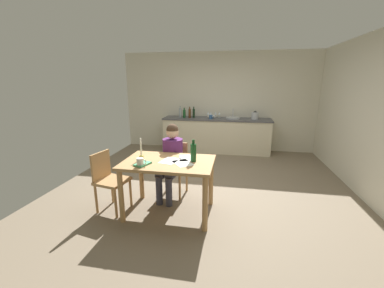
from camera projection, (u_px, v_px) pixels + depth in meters
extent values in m
cube|color=#7A6B56|center=(205.00, 186.00, 4.40)|extent=(5.20, 5.20, 0.04)
cube|color=beige|center=(218.00, 102.00, 6.54)|extent=(5.20, 0.12, 2.60)
cube|color=beige|center=(378.00, 118.00, 3.62)|extent=(0.12, 5.20, 2.60)
cube|color=beige|center=(216.00, 136.00, 6.42)|extent=(2.77, 0.60, 0.86)
cube|color=#4C4C51|center=(217.00, 119.00, 6.31)|extent=(2.81, 0.64, 0.04)
cube|color=tan|center=(168.00, 162.00, 3.29)|extent=(1.23, 0.81, 0.04)
cylinder|color=tan|center=(121.00, 196.00, 3.15)|extent=(0.07, 0.07, 0.74)
cylinder|color=tan|center=(205.00, 204.00, 2.96)|extent=(0.07, 0.07, 0.74)
cylinder|color=tan|center=(141.00, 177.00, 3.81)|extent=(0.07, 0.07, 0.74)
cylinder|color=tan|center=(211.00, 182.00, 3.62)|extent=(0.07, 0.07, 0.74)
cube|color=tan|center=(173.00, 169.00, 3.94)|extent=(0.45, 0.45, 0.04)
cube|color=tan|center=(177.00, 154.00, 4.06)|extent=(0.36, 0.08, 0.40)
cylinder|color=tan|center=(160.00, 184.00, 3.89)|extent=(0.04, 0.04, 0.43)
cylinder|color=tan|center=(180.00, 187.00, 3.79)|extent=(0.04, 0.04, 0.43)
cylinder|color=tan|center=(168.00, 177.00, 4.21)|extent=(0.04, 0.04, 0.43)
cylinder|color=tan|center=(187.00, 179.00, 4.11)|extent=(0.04, 0.04, 0.43)
cylinder|color=#592666|center=(173.00, 154.00, 3.86)|extent=(0.36, 0.36, 0.50)
sphere|color=#D8AD8C|center=(172.00, 132.00, 3.77)|extent=(0.20, 0.20, 0.20)
sphere|color=#473323|center=(172.00, 130.00, 3.76)|extent=(0.19, 0.19, 0.19)
cylinder|color=#383847|center=(164.00, 172.00, 3.77)|extent=(0.18, 0.39, 0.13)
cylinder|color=#383847|center=(159.00, 191.00, 3.65)|extent=(0.10, 0.10, 0.45)
cylinder|color=#383847|center=(173.00, 174.00, 3.72)|extent=(0.18, 0.39, 0.13)
cylinder|color=#383847|center=(169.00, 192.00, 3.60)|extent=(0.10, 0.10, 0.45)
cube|color=tan|center=(113.00, 181.00, 3.43)|extent=(0.47, 0.47, 0.04)
cube|color=tan|center=(101.00, 166.00, 3.45)|extent=(0.10, 0.36, 0.40)
cylinder|color=tan|center=(116.00, 203.00, 3.28)|extent=(0.04, 0.04, 0.44)
cylinder|color=tan|center=(131.00, 193.00, 3.58)|extent=(0.04, 0.04, 0.44)
cylinder|color=tan|center=(96.00, 199.00, 3.40)|extent=(0.04, 0.04, 0.44)
cylinder|color=tan|center=(112.00, 189.00, 3.71)|extent=(0.04, 0.04, 0.44)
cylinder|color=white|center=(140.00, 162.00, 3.07)|extent=(0.09, 0.09, 0.11)
torus|color=white|center=(144.00, 162.00, 3.06)|extent=(0.07, 0.01, 0.07)
cylinder|color=gold|center=(141.00, 157.00, 3.37)|extent=(0.06, 0.06, 0.05)
cylinder|color=white|center=(141.00, 147.00, 3.34)|extent=(0.02, 0.02, 0.25)
cube|color=#4DAC78|center=(143.00, 164.00, 3.13)|extent=(0.20, 0.25, 0.02)
cube|color=white|center=(187.00, 158.00, 3.41)|extent=(0.28, 0.34, 0.00)
cube|color=white|center=(183.00, 163.00, 3.20)|extent=(0.35, 0.36, 0.00)
cube|color=white|center=(170.00, 161.00, 3.30)|extent=(0.27, 0.33, 0.00)
cylinder|color=#194C23|center=(193.00, 153.00, 3.24)|extent=(0.08, 0.08, 0.24)
cylinder|color=#194C23|center=(193.00, 142.00, 3.20)|extent=(0.04, 0.04, 0.06)
cylinder|color=#B2B7BC|center=(233.00, 118.00, 6.22)|extent=(0.36, 0.36, 0.04)
cylinder|color=silver|center=(233.00, 113.00, 6.35)|extent=(0.02, 0.02, 0.24)
cylinder|color=#8C999E|center=(180.00, 113.00, 6.39)|extent=(0.07, 0.07, 0.25)
cylinder|color=#8C999E|center=(180.00, 107.00, 6.36)|extent=(0.03, 0.03, 0.06)
cylinder|color=#194C23|center=(184.00, 114.00, 6.37)|extent=(0.07, 0.07, 0.21)
cylinder|color=#194C23|center=(184.00, 109.00, 6.34)|extent=(0.03, 0.03, 0.05)
cylinder|color=#593319|center=(190.00, 113.00, 6.35)|extent=(0.07, 0.07, 0.23)
cylinder|color=#593319|center=(190.00, 108.00, 6.32)|extent=(0.03, 0.03, 0.06)
cylinder|color=black|center=(194.00, 113.00, 6.40)|extent=(0.06, 0.06, 0.23)
cylinder|color=black|center=(194.00, 108.00, 6.37)|extent=(0.03, 0.03, 0.06)
ellipsoid|color=white|center=(211.00, 116.00, 6.31)|extent=(0.20, 0.20, 0.09)
cylinder|color=#B7BABF|center=(255.00, 116.00, 6.11)|extent=(0.18, 0.18, 0.18)
cone|color=#262628|center=(255.00, 111.00, 6.08)|extent=(0.11, 0.11, 0.04)
cylinder|color=silver|center=(219.00, 117.00, 6.44)|extent=(0.06, 0.06, 0.00)
cylinder|color=silver|center=(219.00, 116.00, 6.43)|extent=(0.01, 0.01, 0.07)
cone|color=silver|center=(219.00, 113.00, 6.41)|extent=(0.07, 0.07, 0.08)
cylinder|color=silver|center=(215.00, 117.00, 6.45)|extent=(0.06, 0.06, 0.00)
cylinder|color=silver|center=(216.00, 116.00, 6.44)|extent=(0.01, 0.01, 0.07)
cone|color=silver|center=(216.00, 113.00, 6.42)|extent=(0.07, 0.07, 0.08)
cylinder|color=silver|center=(211.00, 117.00, 6.48)|extent=(0.06, 0.06, 0.00)
cylinder|color=silver|center=(211.00, 116.00, 6.47)|extent=(0.01, 0.01, 0.07)
cone|color=silver|center=(211.00, 113.00, 6.45)|extent=(0.07, 0.07, 0.08)
cylinder|color=silver|center=(208.00, 117.00, 6.49)|extent=(0.06, 0.06, 0.00)
cylinder|color=silver|center=(208.00, 116.00, 6.48)|extent=(0.01, 0.01, 0.07)
cone|color=silver|center=(208.00, 113.00, 6.46)|extent=(0.07, 0.07, 0.08)
cylinder|color=#33598C|center=(211.00, 117.00, 6.17)|extent=(0.09, 0.09, 0.10)
torus|color=#33598C|center=(213.00, 117.00, 6.16)|extent=(0.07, 0.01, 0.07)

